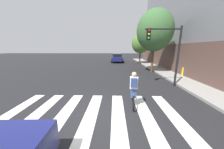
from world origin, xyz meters
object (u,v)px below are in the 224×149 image
Objects in this scene: fire_hydrant at (183,71)px; street_tree_near at (155,31)px; sedan_mid at (117,58)px; street_tree_mid at (141,43)px; traffic_light_near at (167,46)px; cyclist at (134,89)px.

fire_hydrant is 5.09m from street_tree_near.
sedan_mid is at bearing 116.90° from fire_hydrant.
fire_hydrant is 0.15× the size of street_tree_mid.
traffic_light_near is 5.38× the size of fire_hydrant.
cyclist is 0.32× the size of street_tree_mid.
sedan_mid is at bearing 91.26° from cyclist.
sedan_mid is 0.71× the size of street_tree_near.
sedan_mid is 1.15× the size of traffic_light_near.
traffic_light_near is (2.72, 3.05, 2.02)m from cyclist.
street_tree_mid is (3.53, 15.04, 2.70)m from cyclist.
street_tree_near is (3.38, 7.88, 3.73)m from cyclist.
street_tree_near reaches higher than street_tree_mid.
street_tree_near is at bearing -91.15° from street_tree_mid.
street_tree_mid is (0.14, 7.16, -1.02)m from street_tree_near.
cyclist is at bearing -131.69° from traffic_light_near.
traffic_light_near is at bearing -93.86° from street_tree_mid.
cyclist reaches higher than sedan_mid.
fire_hydrant is 0.12× the size of street_tree_near.
street_tree_near is at bearing 82.15° from traffic_light_near.
street_tree_near is 7.23m from street_tree_mid.
cyclist is at bearing -103.19° from street_tree_mid.
street_tree_mid is at bearing 88.85° from street_tree_near.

